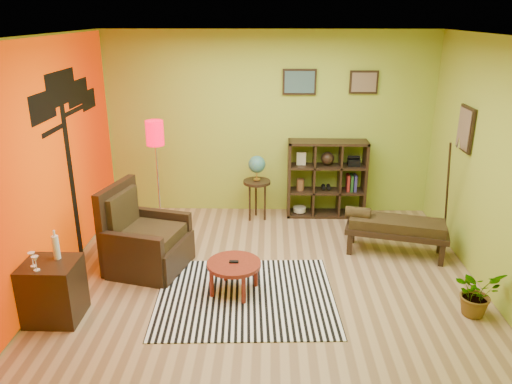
{
  "coord_description": "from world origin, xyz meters",
  "views": [
    {
      "loc": [
        0.02,
        -5.3,
        3.02
      ],
      "look_at": [
        -0.14,
        0.16,
        1.05
      ],
      "focal_mm": 35.0,
      "sensor_mm": 36.0,
      "label": 1
    }
  ],
  "objects_px": {
    "bench": "(394,227)",
    "potted_plant": "(476,297)",
    "globe_table": "(257,172)",
    "cube_shelf": "(327,179)",
    "coffee_table": "(234,267)",
    "side_cabinet": "(53,290)",
    "armchair": "(144,244)",
    "floor_lamp": "(156,144)"
  },
  "relations": [
    {
      "from": "bench",
      "to": "potted_plant",
      "type": "height_order",
      "value": "bench"
    },
    {
      "from": "globe_table",
      "to": "cube_shelf",
      "type": "xyz_separation_m",
      "value": [
        1.09,
        0.18,
        -0.16
      ]
    },
    {
      "from": "coffee_table",
      "to": "side_cabinet",
      "type": "distance_m",
      "value": 1.91
    },
    {
      "from": "coffee_table",
      "to": "globe_table",
      "type": "bearing_deg",
      "value": 84.7
    },
    {
      "from": "side_cabinet",
      "to": "cube_shelf",
      "type": "bearing_deg",
      "value": 43.07
    },
    {
      "from": "bench",
      "to": "globe_table",
      "type": "bearing_deg",
      "value": 148.22
    },
    {
      "from": "armchair",
      "to": "potted_plant",
      "type": "height_order",
      "value": "armchair"
    },
    {
      "from": "floor_lamp",
      "to": "globe_table",
      "type": "xyz_separation_m",
      "value": [
        1.36,
        0.61,
        -0.58
      ]
    },
    {
      "from": "floor_lamp",
      "to": "cube_shelf",
      "type": "height_order",
      "value": "floor_lamp"
    },
    {
      "from": "side_cabinet",
      "to": "bench",
      "type": "distance_m",
      "value": 4.17
    },
    {
      "from": "side_cabinet",
      "to": "floor_lamp",
      "type": "height_order",
      "value": "floor_lamp"
    },
    {
      "from": "potted_plant",
      "to": "floor_lamp",
      "type": "bearing_deg",
      "value": 152.67
    },
    {
      "from": "globe_table",
      "to": "potted_plant",
      "type": "xyz_separation_m",
      "value": [
        2.37,
        -2.54,
        -0.56
      ]
    },
    {
      "from": "armchair",
      "to": "side_cabinet",
      "type": "relative_size",
      "value": 1.11
    },
    {
      "from": "side_cabinet",
      "to": "potted_plant",
      "type": "bearing_deg",
      "value": 2.53
    },
    {
      "from": "armchair",
      "to": "floor_lamp",
      "type": "distance_m",
      "value": 1.42
    },
    {
      "from": "globe_table",
      "to": "floor_lamp",
      "type": "bearing_deg",
      "value": -156.04
    },
    {
      "from": "side_cabinet",
      "to": "floor_lamp",
      "type": "bearing_deg",
      "value": 72.61
    },
    {
      "from": "globe_table",
      "to": "potted_plant",
      "type": "bearing_deg",
      "value": -46.9
    },
    {
      "from": "floor_lamp",
      "to": "potted_plant",
      "type": "height_order",
      "value": "floor_lamp"
    },
    {
      "from": "coffee_table",
      "to": "armchair",
      "type": "height_order",
      "value": "armchair"
    },
    {
      "from": "side_cabinet",
      "to": "bench",
      "type": "xyz_separation_m",
      "value": [
        3.85,
        1.6,
        0.06
      ]
    },
    {
      "from": "armchair",
      "to": "floor_lamp",
      "type": "bearing_deg",
      "value": 90.0
    },
    {
      "from": "coffee_table",
      "to": "potted_plant",
      "type": "distance_m",
      "value": 2.6
    },
    {
      "from": "coffee_table",
      "to": "floor_lamp",
      "type": "distance_m",
      "value": 2.2
    },
    {
      "from": "side_cabinet",
      "to": "floor_lamp",
      "type": "xyz_separation_m",
      "value": [
        0.67,
        2.12,
        1.02
      ]
    },
    {
      "from": "coffee_table",
      "to": "side_cabinet",
      "type": "xyz_separation_m",
      "value": [
        -1.83,
        -0.57,
        0.0
      ]
    },
    {
      "from": "globe_table",
      "to": "bench",
      "type": "height_order",
      "value": "globe_table"
    },
    {
      "from": "bench",
      "to": "armchair",
      "type": "bearing_deg",
      "value": -171.59
    },
    {
      "from": "side_cabinet",
      "to": "floor_lamp",
      "type": "relative_size",
      "value": 0.58
    },
    {
      "from": "cube_shelf",
      "to": "potted_plant",
      "type": "bearing_deg",
      "value": -64.64
    },
    {
      "from": "side_cabinet",
      "to": "cube_shelf",
      "type": "distance_m",
      "value": 4.27
    },
    {
      "from": "floor_lamp",
      "to": "globe_table",
      "type": "relative_size",
      "value": 1.64
    },
    {
      "from": "armchair",
      "to": "cube_shelf",
      "type": "bearing_deg",
      "value": 36.02
    },
    {
      "from": "armchair",
      "to": "cube_shelf",
      "type": "xyz_separation_m",
      "value": [
        2.45,
        1.78,
        0.28
      ]
    },
    {
      "from": "floor_lamp",
      "to": "globe_table",
      "type": "bearing_deg",
      "value": 23.96
    },
    {
      "from": "armchair",
      "to": "globe_table",
      "type": "bearing_deg",
      "value": 49.58
    },
    {
      "from": "side_cabinet",
      "to": "potted_plant",
      "type": "xyz_separation_m",
      "value": [
        4.4,
        0.19,
        -0.12
      ]
    },
    {
      "from": "floor_lamp",
      "to": "cube_shelf",
      "type": "distance_m",
      "value": 2.68
    },
    {
      "from": "bench",
      "to": "potted_plant",
      "type": "relative_size",
      "value": 2.64
    },
    {
      "from": "potted_plant",
      "to": "armchair",
      "type": "bearing_deg",
      "value": 165.94
    },
    {
      "from": "globe_table",
      "to": "coffee_table",
      "type": "bearing_deg",
      "value": -95.3
    }
  ]
}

